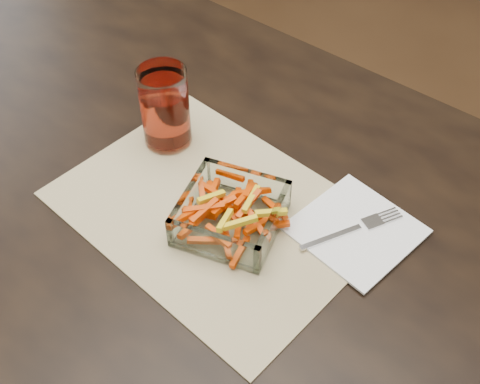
# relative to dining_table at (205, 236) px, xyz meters

# --- Properties ---
(dining_table) EXTENTS (1.60, 0.90, 0.75)m
(dining_table) POSITION_rel_dining_table_xyz_m (0.00, 0.00, 0.00)
(dining_table) COLOR black
(dining_table) RESTS_ON ground
(placemat) EXTENTS (0.47, 0.36, 0.00)m
(placemat) POSITION_rel_dining_table_xyz_m (0.03, -0.01, 0.09)
(placemat) COLOR tan
(placemat) RESTS_ON dining_table
(glass_bowl) EXTENTS (0.17, 0.17, 0.05)m
(glass_bowl) POSITION_rel_dining_table_xyz_m (0.07, -0.01, 0.11)
(glass_bowl) COLOR white
(glass_bowl) RESTS_ON placemat
(tumbler) EXTENTS (0.08, 0.08, 0.14)m
(tumbler) POSITION_rel_dining_table_xyz_m (-0.13, 0.06, 0.15)
(tumbler) COLOR white
(tumbler) RESTS_ON placemat
(napkin) EXTENTS (0.18, 0.18, 0.00)m
(napkin) POSITION_rel_dining_table_xyz_m (0.21, 0.10, 0.09)
(napkin) COLOR white
(napkin) RESTS_ON placemat
(fork) EXTENTS (0.09, 0.15, 0.00)m
(fork) POSITION_rel_dining_table_xyz_m (0.21, 0.09, 0.10)
(fork) COLOR silver
(fork) RESTS_ON napkin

